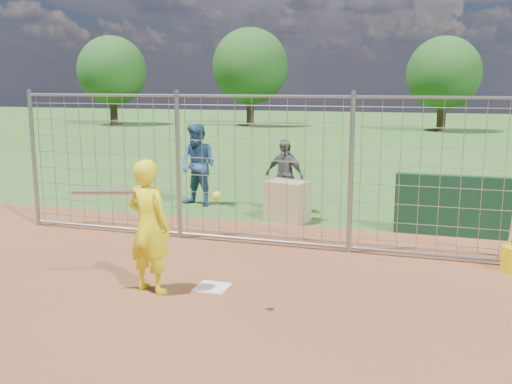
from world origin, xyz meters
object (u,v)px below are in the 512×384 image
(bystander_b, at_px, (284,176))
(equipment_bin, at_px, (287,201))
(bystander_a, at_px, (198,165))
(batter, at_px, (149,227))

(bystander_b, height_order, equipment_bin, bystander_b)
(bystander_b, relative_size, equipment_bin, 1.96)
(bystander_a, distance_m, equipment_bin, 2.46)
(equipment_bin, bearing_deg, bystander_a, 177.15)
(bystander_b, bearing_deg, bystander_a, -163.73)
(batter, height_order, equipment_bin, batter)
(bystander_a, bearing_deg, bystander_b, 12.48)
(batter, height_order, bystander_a, bystander_a)
(bystander_a, distance_m, bystander_b, 2.01)
(bystander_a, bearing_deg, batter, -59.09)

